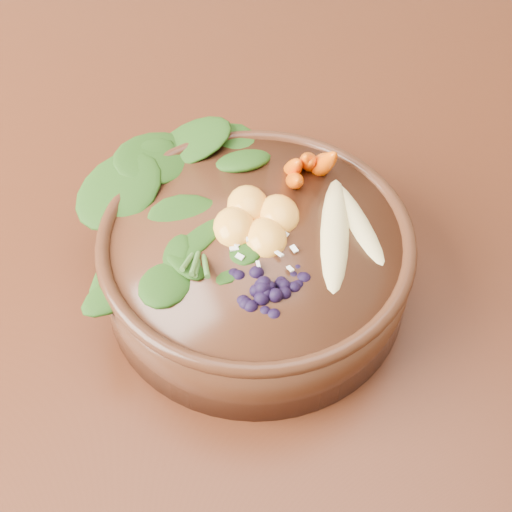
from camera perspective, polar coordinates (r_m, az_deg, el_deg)
ground at (r=1.41m, az=7.14°, el=-14.78°), size 4.00×4.00×0.00m
dining_table at (r=0.87m, az=11.30°, el=4.03°), size 1.60×0.90×0.75m
stoneware_bowl at (r=0.62m, az=0.00°, el=-0.59°), size 0.28×0.28×0.07m
kale_heap at (r=0.62m, az=-4.28°, el=6.42°), size 0.18×0.16×0.04m
carrot_cluster at (r=0.63m, az=3.88°, el=9.04°), size 0.06×0.06×0.07m
banana_halves at (r=0.60m, az=7.34°, el=3.12°), size 0.07×0.15×0.03m
mandarin_cluster at (r=0.60m, az=0.04°, el=3.73°), size 0.08×0.09×0.03m
blueberry_pile at (r=0.55m, az=0.77°, el=-1.44°), size 0.13×0.10×0.04m
coconut_flakes at (r=0.58m, az=0.33°, el=0.49°), size 0.09×0.07×0.01m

